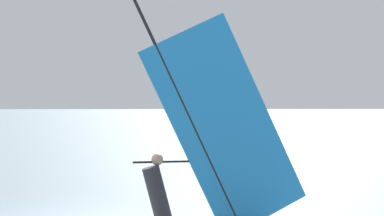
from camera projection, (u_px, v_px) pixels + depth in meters
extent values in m
cylinder|color=black|center=(186.00, 110.00, 12.78)|extent=(1.72, 1.16, 4.12)
cube|color=#268CD8|center=(224.00, 126.00, 12.96)|extent=(2.77, 1.84, 4.24)
cylinder|color=black|center=(181.00, 161.00, 12.76)|extent=(1.52, 1.01, 0.04)
cylinder|color=#2D2D33|center=(157.00, 194.00, 12.65)|extent=(0.65, 0.58, 1.06)
sphere|color=tan|center=(157.00, 160.00, 12.65)|extent=(0.22, 0.22, 0.22)
cube|color=#3F444C|center=(222.00, 104.00, 827.12)|extent=(111.51, 169.66, 13.86)
cube|color=silver|center=(235.00, 87.00, 761.20)|extent=(31.47, 24.19, 21.55)
cylinder|color=red|center=(235.00, 75.00, 761.19)|extent=(4.00, 4.00, 6.00)
cube|color=red|center=(228.00, 96.00, 796.58)|extent=(30.70, 24.27, 2.60)
cube|color=red|center=(225.00, 97.00, 810.02)|extent=(30.70, 24.27, 2.60)
cube|color=#59388C|center=(223.00, 93.00, 823.47)|extent=(30.70, 24.27, 10.40)
cube|color=#1E66AD|center=(221.00, 95.00, 836.91)|extent=(30.70, 24.27, 7.80)
cube|color=gold|center=(218.00, 95.00, 850.35)|extent=(30.70, 24.27, 7.80)
cube|color=#2D8C47|center=(216.00, 97.00, 863.80)|extent=(30.70, 24.27, 2.60)
cube|color=#99999E|center=(214.00, 95.00, 877.24)|extent=(30.70, 24.27, 7.80)
cube|color=#59388C|center=(212.00, 95.00, 890.68)|extent=(30.70, 24.27, 7.80)
cube|color=#4C564C|center=(222.00, 100.00, 1521.93)|extent=(1209.81, 632.47, 37.55)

